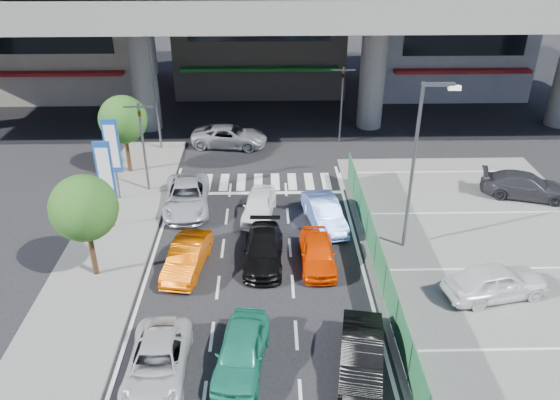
{
  "coord_description": "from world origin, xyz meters",
  "views": [
    {
      "loc": [
        0.62,
        -15.7,
        14.41
      ],
      "look_at": [
        1.13,
        6.57,
        2.28
      ],
      "focal_mm": 35.0,
      "sensor_mm": 36.0,
      "label": 1
    }
  ],
  "objects_px": {
    "hatch_black_mid_right": "(361,355)",
    "sedan_black_mid": "(264,250)",
    "kei_truck_front_right": "(324,213)",
    "traffic_light_right": "(342,86)",
    "tree_far": "(123,120)",
    "taxi_orange_left": "(187,257)",
    "sedan_white_front_mid": "(259,205)",
    "street_lamp_left": "(157,79)",
    "taxi_teal_mid": "(241,351)",
    "crossing_wagon_silver": "(230,136)",
    "taxi_orange_right": "(318,252)",
    "parked_sedan_white": "(496,281)",
    "signboard_near": "(105,173)",
    "signboard_far": "(112,149)",
    "sedan_white_mid_left": "(157,363)",
    "wagon_silver_front_left": "(187,197)",
    "traffic_cone": "(383,265)",
    "parked_sedan_dgrey": "(525,185)",
    "street_lamp_right": "(418,155)",
    "traffic_light_left": "(141,126)",
    "tree_near": "(84,208)"
  },
  "relations": [
    {
      "from": "traffic_light_right",
      "to": "street_lamp_left",
      "type": "bearing_deg",
      "value": -175.17
    },
    {
      "from": "parked_sedan_dgrey",
      "to": "crossing_wagon_silver",
      "type": "bearing_deg",
      "value": 81.57
    },
    {
      "from": "taxi_orange_left",
      "to": "sedan_white_front_mid",
      "type": "relative_size",
      "value": 1.05
    },
    {
      "from": "street_lamp_right",
      "to": "street_lamp_left",
      "type": "distance_m",
      "value": 18.06
    },
    {
      "from": "traffic_light_right",
      "to": "tree_far",
      "type": "height_order",
      "value": "traffic_light_right"
    },
    {
      "from": "hatch_black_mid_right",
      "to": "signboard_near",
      "type": "bearing_deg",
      "value": 147.91
    },
    {
      "from": "signboard_far",
      "to": "sedan_white_mid_left",
      "type": "height_order",
      "value": "signboard_far"
    },
    {
      "from": "signboard_far",
      "to": "parked_sedan_dgrey",
      "type": "bearing_deg",
      "value": -0.61
    },
    {
      "from": "traffic_light_left",
      "to": "traffic_light_right",
      "type": "height_order",
      "value": "same"
    },
    {
      "from": "sedan_white_front_mid",
      "to": "traffic_cone",
      "type": "distance_m",
      "value": 7.55
    },
    {
      "from": "traffic_light_left",
      "to": "taxi_orange_right",
      "type": "relative_size",
      "value": 1.37
    },
    {
      "from": "traffic_light_right",
      "to": "taxi_orange_right",
      "type": "bearing_deg",
      "value": -100.7
    },
    {
      "from": "taxi_teal_mid",
      "to": "parked_sedan_white",
      "type": "height_order",
      "value": "parked_sedan_white"
    },
    {
      "from": "traffic_light_right",
      "to": "parked_sedan_white",
      "type": "distance_m",
      "value": 17.72
    },
    {
      "from": "tree_far",
      "to": "taxi_teal_mid",
      "type": "relative_size",
      "value": 1.19
    },
    {
      "from": "taxi_orange_left",
      "to": "kei_truck_front_right",
      "type": "height_order",
      "value": "kei_truck_front_right"
    },
    {
      "from": "taxi_teal_mid",
      "to": "crossing_wagon_silver",
      "type": "distance_m",
      "value": 20.07
    },
    {
      "from": "parked_sedan_white",
      "to": "kei_truck_front_right",
      "type": "bearing_deg",
      "value": 35.35
    },
    {
      "from": "kei_truck_front_right",
      "to": "traffic_light_right",
      "type": "bearing_deg",
      "value": 68.46
    },
    {
      "from": "traffic_light_left",
      "to": "hatch_black_mid_right",
      "type": "distance_m",
      "value": 17.3
    },
    {
      "from": "traffic_light_right",
      "to": "traffic_cone",
      "type": "bearing_deg",
      "value": -89.62
    },
    {
      "from": "kei_truck_front_right",
      "to": "sedan_black_mid",
      "type": "bearing_deg",
      "value": -144.75
    },
    {
      "from": "hatch_black_mid_right",
      "to": "kei_truck_front_right",
      "type": "xyz_separation_m",
      "value": [
        -0.36,
        9.82,
        0.0
      ]
    },
    {
      "from": "street_lamp_right",
      "to": "traffic_cone",
      "type": "bearing_deg",
      "value": -126.16
    },
    {
      "from": "tree_near",
      "to": "crossing_wagon_silver",
      "type": "distance_m",
      "value": 15.59
    },
    {
      "from": "signboard_far",
      "to": "wagon_silver_front_left",
      "type": "bearing_deg",
      "value": -15.0
    },
    {
      "from": "wagon_silver_front_left",
      "to": "kei_truck_front_right",
      "type": "bearing_deg",
      "value": -19.54
    },
    {
      "from": "taxi_teal_mid",
      "to": "sedan_black_mid",
      "type": "distance_m",
      "value": 6.45
    },
    {
      "from": "hatch_black_mid_right",
      "to": "sedan_black_mid",
      "type": "bearing_deg",
      "value": 126.66
    },
    {
      "from": "street_lamp_right",
      "to": "hatch_black_mid_right",
      "type": "distance_m",
      "value": 9.42
    },
    {
      "from": "tree_far",
      "to": "wagon_silver_front_left",
      "type": "relative_size",
      "value": 0.97
    },
    {
      "from": "wagon_silver_front_left",
      "to": "traffic_cone",
      "type": "bearing_deg",
      "value": -37.82
    },
    {
      "from": "traffic_light_right",
      "to": "crossing_wagon_silver",
      "type": "height_order",
      "value": "traffic_light_right"
    },
    {
      "from": "traffic_light_left",
      "to": "signboard_near",
      "type": "distance_m",
      "value": 4.22
    },
    {
      "from": "tree_far",
      "to": "parked_sedan_white",
      "type": "relative_size",
      "value": 1.12
    },
    {
      "from": "hatch_black_mid_right",
      "to": "tree_far",
      "type": "bearing_deg",
      "value": 134.99
    },
    {
      "from": "street_lamp_left",
      "to": "hatch_black_mid_right",
      "type": "distance_m",
      "value": 22.56
    },
    {
      "from": "taxi_orange_right",
      "to": "tree_far",
      "type": "bearing_deg",
      "value": 136.27
    },
    {
      "from": "street_lamp_left",
      "to": "taxi_teal_mid",
      "type": "height_order",
      "value": "street_lamp_left"
    },
    {
      "from": "parked_sedan_dgrey",
      "to": "sedan_white_front_mid",
      "type": "bearing_deg",
      "value": 113.15
    },
    {
      "from": "traffic_cone",
      "to": "crossing_wagon_silver",
      "type": "bearing_deg",
      "value": 117.32
    },
    {
      "from": "taxi_orange_left",
      "to": "wagon_silver_front_left",
      "type": "bearing_deg",
      "value": 106.39
    },
    {
      "from": "hatch_black_mid_right",
      "to": "sedan_white_front_mid",
      "type": "xyz_separation_m",
      "value": [
        -3.67,
        10.78,
        -0.03
      ]
    },
    {
      "from": "traffic_light_left",
      "to": "kei_truck_front_right",
      "type": "xyz_separation_m",
      "value": [
        9.61,
        -3.94,
        -3.26
      ]
    },
    {
      "from": "traffic_light_right",
      "to": "wagon_silver_front_left",
      "type": "distance_m",
      "value": 13.34
    },
    {
      "from": "crossing_wagon_silver",
      "to": "street_lamp_right",
      "type": "bearing_deg",
      "value": -136.58
    },
    {
      "from": "parked_sedan_dgrey",
      "to": "hatch_black_mid_right",
      "type": "bearing_deg",
      "value": 155.03
    },
    {
      "from": "sedan_black_mid",
      "to": "crossing_wagon_silver",
      "type": "distance_m",
      "value": 13.8
    },
    {
      "from": "signboard_far",
      "to": "sedan_white_mid_left",
      "type": "xyz_separation_m",
      "value": [
        4.33,
        -12.91,
        -2.45
      ]
    },
    {
      "from": "traffic_cone",
      "to": "street_lamp_right",
      "type": "bearing_deg",
      "value": 53.84
    }
  ]
}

